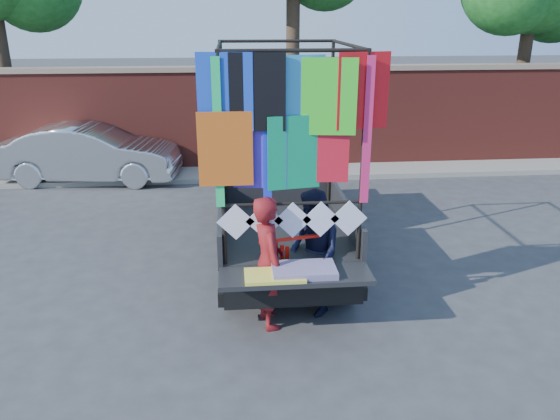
{
  "coord_description": "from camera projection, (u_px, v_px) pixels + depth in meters",
  "views": [
    {
      "loc": [
        -0.71,
        -6.88,
        3.85
      ],
      "look_at": [
        -0.1,
        -0.12,
        1.39
      ],
      "focal_mm": 35.0,
      "sensor_mm": 36.0,
      "label": 1
    }
  ],
  "objects": [
    {
      "name": "ground",
      "position": [
        286.0,
        298.0,
        7.81
      ],
      "size": [
        90.0,
        90.0,
        0.0
      ],
      "primitive_type": "plane",
      "color": "#38383A",
      "rests_on": "ground"
    },
    {
      "name": "brick_wall",
      "position": [
        259.0,
        118.0,
        13.92
      ],
      "size": [
        30.0,
        0.45,
        2.61
      ],
      "color": "maroon",
      "rests_on": "ground"
    },
    {
      "name": "curb",
      "position": [
        261.0,
        173.0,
        13.69
      ],
      "size": [
        30.0,
        1.2,
        0.12
      ],
      "primitive_type": "cube",
      "color": "gray",
      "rests_on": "ground"
    },
    {
      "name": "pickup_truck",
      "position": [
        275.0,
        194.0,
        9.49
      ],
      "size": [
        2.2,
        5.52,
        3.47
      ],
      "color": "black",
      "rests_on": "ground"
    },
    {
      "name": "sedan",
      "position": [
        91.0,
        153.0,
        13.04
      ],
      "size": [
        4.3,
        1.85,
        1.38
      ],
      "primitive_type": "imported",
      "rotation": [
        0.0,
        0.0,
        1.47
      ],
      "color": "#B9BCC1",
      "rests_on": "ground"
    },
    {
      "name": "woman",
      "position": [
        268.0,
        262.0,
        6.89
      ],
      "size": [
        0.55,
        0.72,
        1.76
      ],
      "primitive_type": "imported",
      "rotation": [
        0.0,
        0.0,
        1.8
      ],
      "color": "maroon",
      "rests_on": "ground"
    },
    {
      "name": "man",
      "position": [
        313.0,
        253.0,
        7.22
      ],
      "size": [
        0.87,
        0.99,
        1.71
      ],
      "primitive_type": "imported",
      "rotation": [
        0.0,
        0.0,
        -1.27
      ],
      "color": "black",
      "rests_on": "ground"
    },
    {
      "name": "streamer_bundle",
      "position": [
        284.0,
        252.0,
        7.0
      ],
      "size": [
        0.84,
        0.21,
        0.59
      ],
      "color": "red",
      "rests_on": "ground"
    }
  ]
}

